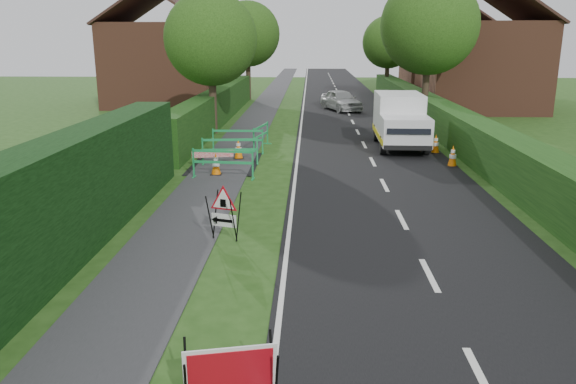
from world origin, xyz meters
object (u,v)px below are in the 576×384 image
object	(u,v)px
hatchback_car	(341,100)
triangle_sign	(222,209)
red_rect_sign	(231,376)
works_van	(400,120)

from	to	relation	value
hatchback_car	triangle_sign	bearing A→B (deg)	-119.96
triangle_sign	hatchback_car	distance (m)	24.78
triangle_sign	hatchback_car	world-z (taller)	hatchback_car
red_rect_sign	hatchback_car	distance (m)	30.78
works_van	red_rect_sign	bearing A→B (deg)	-103.37
hatchback_car	works_van	bearing A→B (deg)	-102.51
works_van	hatchback_car	world-z (taller)	works_van
works_van	hatchback_car	xyz separation A→B (m)	(-1.84, 12.63, -0.51)
triangle_sign	red_rect_sign	bearing A→B (deg)	-62.23
works_van	hatchback_car	bearing A→B (deg)	99.66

